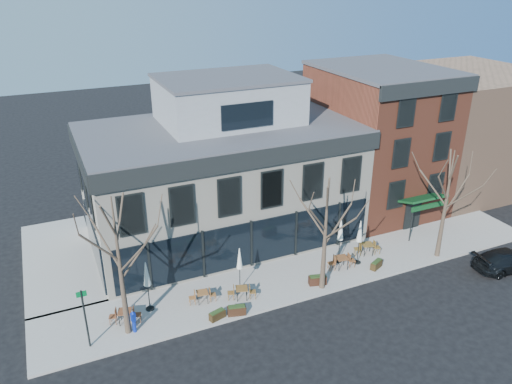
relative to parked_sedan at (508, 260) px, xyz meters
name	(u,v)px	position (x,y,z in m)	size (l,w,h in m)	color
ground	(251,268)	(-15.09, 6.87, -0.68)	(120.00, 120.00, 0.00)	black
sidewalk_front	(311,273)	(-11.84, 4.72, -0.61)	(33.50, 4.70, 0.15)	gray
sidewalk_side	(60,260)	(-26.34, 12.87, -0.61)	(4.50, 12.00, 0.15)	gray
corner_building	(222,174)	(-15.01, 11.94, 4.04)	(18.39, 10.39, 11.10)	beige
red_brick_building	(376,138)	(-2.09, 11.85, 4.95)	(8.20, 11.78, 11.18)	brown
bg_building	(462,128)	(7.91, 12.87, 4.32)	(12.00, 12.00, 10.00)	#8C664C
tree_corner	(120,266)	(-23.57, 3.67, 3.56)	(3.93, 3.98, 7.92)	#382B21
tree_mid	(325,234)	(-12.08, 2.97, 3.11)	(3.50, 3.55, 7.04)	#382B21
tree_right	(446,203)	(-3.08, 2.97, 3.34)	(3.72, 3.77, 7.48)	#382B21
sign_pole	(85,315)	(-25.59, 3.37, 1.39)	(0.50, 0.10, 3.40)	black
parked_sedan	(508,260)	(0.00, 0.00, 0.00)	(1.92, 4.71, 1.37)	black
call_box	(134,321)	(-23.27, 3.55, 0.16)	(0.27, 0.26, 1.31)	#0C27A2
cafe_set_0	(125,315)	(-23.56, 4.52, -0.06)	(1.79, 0.95, 0.92)	brown
cafe_set_1	(202,296)	(-19.15, 4.53, -0.10)	(1.64, 0.73, 0.84)	brown
cafe_set_2	(242,292)	(-16.95, 3.92, -0.07)	(1.74, 0.96, 0.90)	brown
cafe_set_4	(342,261)	(-9.85, 4.29, -0.03)	(1.90, 0.85, 0.98)	brown
cafe_set_5	(367,248)	(-7.32, 5.05, -0.04)	(1.86, 0.92, 0.95)	brown
umbrella_0	(147,276)	(-22.08, 5.13, 1.65)	(0.50, 0.50, 3.10)	black
umbrella_1	(240,261)	(-16.68, 4.84, 1.46)	(0.45, 0.45, 2.83)	black
umbrella_3	(340,232)	(-9.57, 5.07, 1.68)	(0.50, 0.50, 3.14)	black
umbrella_4	(360,234)	(-8.54, 4.41, 1.64)	(0.49, 0.49, 3.08)	black
planter_0	(217,315)	(-18.90, 2.76, -0.28)	(0.98, 0.61, 0.51)	black
planter_1	(237,310)	(-17.78, 2.67, -0.25)	(1.09, 0.64, 0.57)	#311C10
planter_2	(318,280)	(-12.17, 3.37, -0.24)	(1.15, 0.68, 0.60)	black
planter_3	(376,264)	(-7.79, 3.37, -0.27)	(1.02, 0.75, 0.53)	#2F220F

